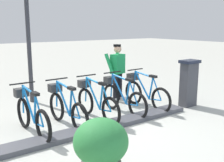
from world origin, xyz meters
TOP-DOWN VIEW (x-y plane):
  - ground_plane at (0.00, 0.00)m, footprint 60.00×60.00m
  - dock_rail_base at (0.00, 0.00)m, footprint 0.44×4.71m
  - payment_kiosk at (0.05, -2.84)m, footprint 0.36×0.52m
  - bike_docked_0 at (0.62, -1.75)m, footprint 1.72×0.54m
  - bike_docked_1 at (0.62, -0.97)m, footprint 1.72×0.54m
  - bike_docked_2 at (0.62, -0.19)m, footprint 1.72×0.54m
  - bike_docked_3 at (0.62, 0.59)m, footprint 1.72×0.54m
  - bike_docked_4 at (0.62, 1.37)m, footprint 1.72×0.54m
  - worker_near_rack at (1.64, -1.59)m, footprint 0.52×0.69m
  - lamp_post at (3.00, 0.51)m, footprint 0.32×0.32m
  - planter_bush at (-1.76, 1.24)m, footprint 0.76×0.76m

SIDE VIEW (x-z plane):
  - ground_plane at x=0.00m, z-range 0.00..0.00m
  - dock_rail_base at x=0.00m, z-range 0.00..0.10m
  - bike_docked_0 at x=0.62m, z-range -0.08..0.94m
  - bike_docked_1 at x=0.62m, z-range -0.08..0.94m
  - bike_docked_2 at x=0.62m, z-range -0.08..0.94m
  - bike_docked_3 at x=0.62m, z-range -0.08..0.94m
  - bike_docked_4 at x=0.62m, z-range -0.08..0.94m
  - planter_bush at x=-1.76m, z-range 0.06..1.03m
  - payment_kiosk at x=0.05m, z-range 0.03..1.31m
  - worker_near_rack at x=1.64m, z-range 0.08..1.74m
  - lamp_post at x=3.00m, z-range 0.63..4.84m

